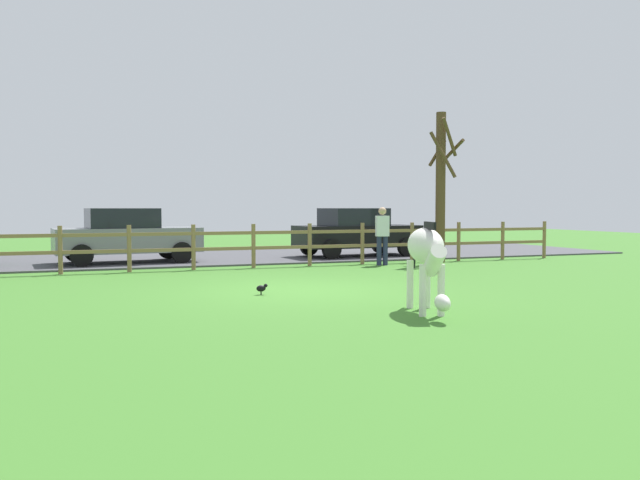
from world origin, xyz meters
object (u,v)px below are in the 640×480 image
Objects in this scene: crow_on_grass at (262,288)px; bare_tree at (441,183)px; parked_car_black at (356,232)px; visitor_near_fence at (382,233)px; parked_car_grey at (126,235)px; zebra at (427,253)px.

bare_tree is at bearing 36.07° from crow_on_grass.
bare_tree is 3.42m from parked_car_black.
crow_on_grass is 6.90m from visitor_near_fence.
visitor_near_fence is at bearing -173.19° from bare_tree.
crow_on_grass is (-6.94, -5.06, -2.22)m from bare_tree.
parked_car_grey is at bearing 163.04° from bare_tree.
crow_on_grass is at bearing -135.46° from visitor_near_fence.
parked_car_grey is at bearing 156.51° from visitor_near_fence.
parked_car_black is 2.51× the size of visitor_near_fence.
bare_tree is 1.08× the size of parked_car_black.
parked_car_grey is 1.01× the size of parked_car_black.
crow_on_grass is 7.98m from parked_car_grey.
zebra is at bearing -122.76° from bare_tree.
visitor_near_fence is (4.89, 4.81, 0.78)m from crow_on_grass.
parked_car_black is at bearing 120.58° from bare_tree.
parked_car_black reaches higher than crow_on_grass.
visitor_near_fence reaches higher than parked_car_black.
parked_car_grey is (-1.84, 7.73, 0.72)m from crow_on_grass.
zebra reaches higher than crow_on_grass.
zebra is 11.26m from parked_car_grey.
bare_tree reaches higher than crow_on_grass.
bare_tree reaches higher than parked_car_black.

